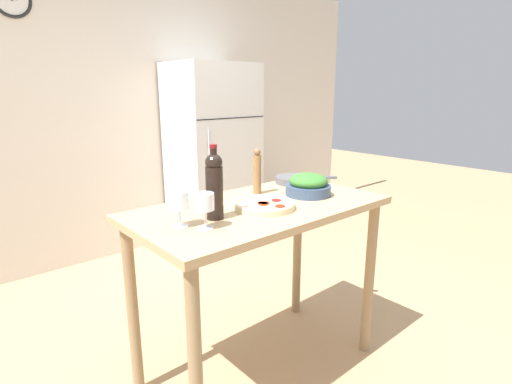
{
  "coord_description": "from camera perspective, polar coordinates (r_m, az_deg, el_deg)",
  "views": [
    {
      "loc": [
        -1.27,
        -1.42,
        1.51
      ],
      "look_at": [
        0.0,
        0.03,
        1.01
      ],
      "focal_mm": 28.0,
      "sensor_mm": 36.0,
      "label": 1
    }
  ],
  "objects": [
    {
      "name": "wine_bottle",
      "position": [
        1.75,
        -5.98,
        1.05
      ],
      "size": [
        0.08,
        0.08,
        0.33
      ],
      "color": "black",
      "rests_on": "prep_counter"
    },
    {
      "name": "wine_glass_near",
      "position": [
        1.64,
        -7.35,
        -1.65
      ],
      "size": [
        0.08,
        0.08,
        0.15
      ],
      "color": "silver",
      "rests_on": "prep_counter"
    },
    {
      "name": "homemade_pizza",
      "position": [
        1.93,
        1.2,
        -1.84
      ],
      "size": [
        0.3,
        0.3,
        0.03
      ],
      "color": "beige",
      "rests_on": "prep_counter"
    },
    {
      "name": "wall_back",
      "position": [
        3.76,
        -21.66,
        10.36
      ],
      "size": [
        6.4,
        0.08,
        2.6
      ],
      "color": "silver",
      "rests_on": "ground_plane"
    },
    {
      "name": "cast_iron_skillet",
      "position": [
        2.46,
        5.62,
        1.78
      ],
      "size": [
        0.33,
        0.29,
        0.04
      ],
      "color": "#56565B",
      "rests_on": "prep_counter"
    },
    {
      "name": "wine_glass_far",
      "position": [
        1.68,
        -10.91,
        -1.45
      ],
      "size": [
        0.08,
        0.08,
        0.15
      ],
      "color": "silver",
      "rests_on": "prep_counter"
    },
    {
      "name": "refrigerator",
      "position": [
        3.93,
        -6.13,
        5.09
      ],
      "size": [
        0.76,
        0.65,
        1.74
      ],
      "color": "silver",
      "rests_on": "ground_plane"
    },
    {
      "name": "ground_plane",
      "position": [
        2.43,
        0.58,
        -23.84
      ],
      "size": [
        14.0,
        14.0,
        0.0
      ],
      "primitive_type": "plane",
      "color": "tan"
    },
    {
      "name": "salad_bowl",
      "position": [
        2.18,
        7.47,
        0.96
      ],
      "size": [
        0.25,
        0.25,
        0.12
      ],
      "color": "#384C6B",
      "rests_on": "prep_counter"
    },
    {
      "name": "prep_counter",
      "position": [
        2.03,
        0.63,
        -5.68
      ],
      "size": [
        1.29,
        0.68,
        0.95
      ],
      "color": "tan",
      "rests_on": "ground_plane"
    },
    {
      "name": "pepper_mill",
      "position": [
        2.17,
        0.18,
        2.85
      ],
      "size": [
        0.05,
        0.05,
        0.25
      ],
      "color": "olive",
      "rests_on": "prep_counter"
    }
  ]
}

